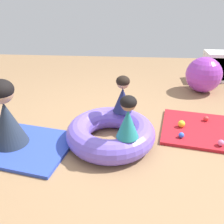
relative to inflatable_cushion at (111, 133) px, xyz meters
The scene contains 13 objects.
ground_plane 0.22m from the inflatable_cushion, 140.18° to the left, with size 8.00×8.00×0.00m, color #93704C.
gym_mat_far_right 1.41m from the inflatable_cushion, 13.34° to the left, with size 1.41×0.92×0.04m, color #B21923.
gym_mat_near_right 1.18m from the inflatable_cushion, behind, with size 1.39×0.84×0.04m, color #2D47B7.
inflatable_cushion is the anchor object (origin of this frame).
child_in_teal 0.50m from the inflatable_cushion, 54.26° to the right, with size 0.34×0.34×0.47m.
child_in_navy 0.50m from the inflatable_cushion, 68.93° to the left, with size 0.32×0.32×0.47m.
adult_seated 1.21m from the inflatable_cushion, behind, with size 0.55×0.55×0.79m.
play_ball_yellow 0.98m from the inflatable_cushion, 22.80° to the left, with size 0.09×0.09×0.09m, color yellow.
play_ball_red 1.39m from the inflatable_cushion, 24.24° to the left, with size 0.07×0.07×0.07m, color red.
play_ball_pink 1.29m from the inflatable_cushion, ahead, with size 0.08×0.08×0.08m, color pink.
play_ball_blue 0.87m from the inflatable_cushion, ahead, with size 0.07×0.07×0.07m, color blue.
exercise_ball_large 2.32m from the inflatable_cushion, 49.81° to the left, with size 0.62×0.62×0.62m, color purple.
storage_cube 3.06m from the inflatable_cushion, 51.70° to the left, with size 0.44×0.44×0.56m.
Camera 1 is at (0.34, -2.58, 1.69)m, focal length 39.34 mm.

